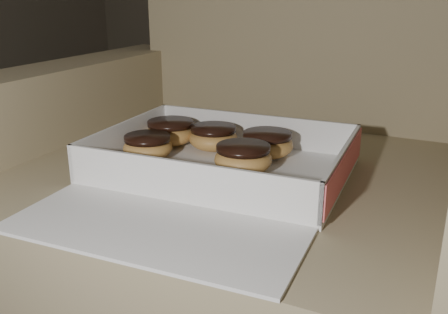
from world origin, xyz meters
TOP-DOWN VIEW (x-y plane):
  - armchair at (-0.08, 0.29)m, footprint 0.95×0.80m
  - bakery_box at (-0.08, 0.12)m, footprint 0.42×0.49m
  - donut_a at (-0.23, 0.15)m, footprint 0.09×0.09m
  - donut_b at (-0.04, 0.25)m, footprint 0.09×0.09m
  - donut_c at (-0.15, 0.25)m, footprint 0.09×0.09m
  - donut_d at (-0.05, 0.16)m, footprint 0.10×0.10m
  - donut_e at (-0.24, 0.24)m, footprint 0.10×0.10m
  - crumb_a at (0.06, 0.06)m, footprint 0.01×0.01m
  - crumb_b at (0.01, 0.04)m, footprint 0.01×0.01m
  - crumb_c at (0.05, 0.13)m, footprint 0.01×0.01m
  - crumb_d at (-0.16, 0.13)m, footprint 0.01×0.01m

SIDE VIEW (x-z plane):
  - armchair at x=-0.08m, z-range -0.18..0.81m
  - crumb_a at x=0.06m, z-range 0.45..0.46m
  - crumb_b at x=0.01m, z-range 0.45..0.46m
  - crumb_c at x=0.05m, z-range 0.45..0.46m
  - crumb_d at x=-0.16m, z-range 0.45..0.46m
  - bakery_box at x=-0.08m, z-range 0.42..0.49m
  - donut_a at x=-0.23m, z-range 0.45..0.50m
  - donut_c at x=-0.15m, z-range 0.45..0.50m
  - donut_b at x=-0.04m, z-range 0.45..0.50m
  - donut_e at x=-0.24m, z-range 0.45..0.50m
  - donut_d at x=-0.05m, z-range 0.45..0.50m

